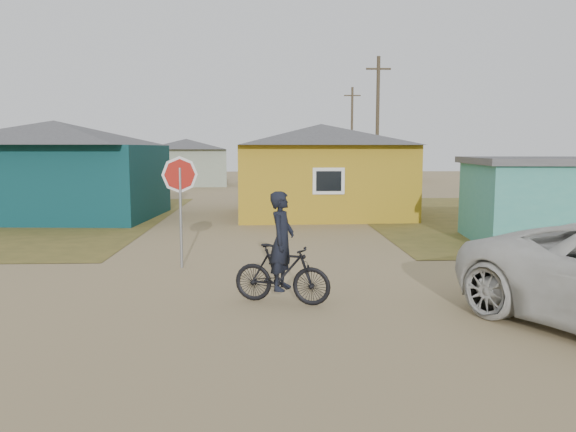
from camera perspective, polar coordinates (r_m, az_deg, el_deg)
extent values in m
plane|color=#988057|center=(10.40, -2.97, -9.15)|extent=(120.00, 120.00, 0.00)
cube|color=#092E32|center=(25.07, -22.47, 3.24)|extent=(8.40, 6.54, 3.00)
pyramid|color=#403F42|center=(25.04, -22.68, 7.81)|extent=(8.93, 7.08, 1.00)
cube|color=#A68219|center=(24.15, 3.34, 3.63)|extent=(7.21, 6.24, 3.00)
pyramid|color=#403F42|center=(24.12, 3.37, 8.26)|extent=(7.72, 6.76, 0.90)
cube|color=silver|center=(21.14, 4.15, 3.56)|extent=(1.20, 0.06, 1.00)
cube|color=black|center=(21.11, 4.16, 3.56)|extent=(0.95, 0.04, 0.75)
cube|color=teal|center=(19.04, 27.19, 1.09)|extent=(6.39, 4.61, 2.40)
cube|color=gray|center=(44.45, -10.26, 4.89)|extent=(6.49, 5.60, 2.80)
pyramid|color=#403F42|center=(44.42, -10.31, 7.21)|extent=(7.04, 6.15, 0.80)
cube|color=tan|center=(50.98, 8.90, 5.16)|extent=(6.41, 5.50, 2.80)
pyramid|color=#403F42|center=(50.96, 8.94, 7.19)|extent=(6.95, 6.05, 0.80)
cube|color=gray|center=(57.77, -16.52, 5.11)|extent=(5.75, 5.28, 2.70)
pyramid|color=#403F42|center=(57.75, -16.58, 6.79)|extent=(6.28, 5.81, 0.70)
cylinder|color=#433828|center=(32.64, 9.06, 8.79)|extent=(0.20, 0.20, 8.00)
cube|color=#433828|center=(32.92, 9.18, 14.54)|extent=(1.40, 0.10, 0.10)
cylinder|color=#433828|center=(48.57, 6.50, 8.19)|extent=(0.20, 0.20, 8.00)
cube|color=#433828|center=(48.76, 6.55, 12.07)|extent=(1.40, 0.10, 0.10)
cylinder|color=gray|center=(13.69, -10.84, -0.22)|extent=(0.07, 0.07, 2.41)
imported|color=black|center=(10.47, -0.61, -5.89)|extent=(1.92, 1.10, 1.11)
imported|color=black|center=(10.35, -0.62, -2.53)|extent=(0.63, 0.77, 1.83)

